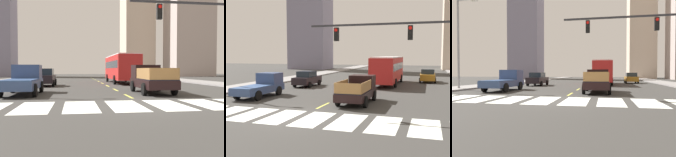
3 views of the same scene
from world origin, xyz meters
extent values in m
plane|color=#373633|center=(0.00, 0.00, 0.00)|extent=(160.00, 160.00, 0.00)
cube|color=gray|center=(-12.28, 18.00, 0.07)|extent=(3.72, 110.00, 0.15)
cube|color=white|center=(-6.94, 0.00, 0.00)|extent=(1.49, 3.72, 0.01)
cube|color=white|center=(-4.96, 0.00, 0.00)|extent=(1.49, 3.72, 0.01)
cube|color=white|center=(-2.98, 0.00, 0.00)|extent=(1.49, 3.72, 0.01)
cube|color=white|center=(-0.99, 0.00, 0.00)|extent=(1.49, 3.72, 0.01)
cube|color=white|center=(0.99, 0.00, 0.00)|extent=(1.49, 3.72, 0.01)
cube|color=white|center=(2.98, 0.00, 0.00)|extent=(1.49, 3.72, 0.01)
cube|color=white|center=(4.96, 0.00, 0.00)|extent=(1.49, 3.72, 0.01)
cube|color=#D2D04C|center=(0.00, 4.00, 0.00)|extent=(0.16, 2.40, 0.01)
cube|color=#D2D04C|center=(0.00, 9.00, 0.00)|extent=(0.16, 2.40, 0.01)
cube|color=#D2D04C|center=(0.00, 14.00, 0.00)|extent=(0.16, 2.40, 0.01)
cube|color=#D2D04C|center=(0.00, 19.00, 0.00)|extent=(0.16, 2.40, 0.01)
cube|color=#D2D04C|center=(0.00, 24.00, 0.00)|extent=(0.16, 2.40, 0.01)
cube|color=#D2D04C|center=(0.00, 29.00, 0.00)|extent=(0.16, 2.40, 0.01)
cube|color=#D2D04C|center=(0.00, 34.00, 0.00)|extent=(0.16, 2.40, 0.01)
cube|color=#D2D04C|center=(0.00, 39.00, 0.00)|extent=(0.16, 2.40, 0.01)
cube|color=black|center=(2.01, 5.75, 0.68)|extent=(1.96, 5.20, 0.56)
cube|color=black|center=(2.01, 7.45, 1.46)|extent=(1.84, 1.60, 1.00)
cube|color=#19232D|center=(2.01, 7.89, 1.64)|extent=(1.72, 0.08, 0.56)
cube|color=black|center=(2.01, 4.80, 0.99)|extent=(1.84, 3.30, 0.06)
cylinder|color=black|center=(1.03, 7.31, 0.40)|extent=(0.22, 0.80, 0.80)
cylinder|color=black|center=(2.99, 7.31, 0.40)|extent=(0.22, 0.80, 0.80)
cylinder|color=black|center=(1.03, 4.19, 0.40)|extent=(0.22, 0.80, 0.80)
cylinder|color=black|center=(2.99, 4.19, 0.40)|extent=(0.22, 0.80, 0.80)
cube|color=olive|center=(1.11, 4.80, 1.37)|extent=(0.06, 3.17, 0.70)
cube|color=olive|center=(2.91, 4.80, 1.37)|extent=(0.06, 3.17, 0.70)
cube|color=olive|center=(2.01, 3.22, 1.37)|extent=(1.80, 0.06, 0.70)
cube|color=navy|center=(-6.55, 5.93, 0.68)|extent=(1.96, 5.20, 0.56)
cube|color=navy|center=(-6.55, 7.63, 1.46)|extent=(1.84, 1.60, 1.00)
cube|color=#19232D|center=(-6.55, 8.07, 1.64)|extent=(1.72, 0.08, 0.56)
cube|color=navy|center=(-6.55, 4.98, 0.99)|extent=(1.84, 3.30, 0.06)
cylinder|color=black|center=(-7.53, 7.49, 0.40)|extent=(0.22, 0.80, 0.80)
cylinder|color=black|center=(-5.57, 7.49, 0.40)|extent=(0.22, 0.80, 0.80)
cylinder|color=black|center=(-7.53, 4.37, 0.40)|extent=(0.22, 0.80, 0.80)
cylinder|color=black|center=(-5.57, 4.37, 0.40)|extent=(0.22, 0.80, 0.80)
cube|color=red|center=(2.32, 19.37, 1.85)|extent=(2.50, 10.80, 2.70)
cube|color=#19232D|center=(2.32, 19.37, 2.20)|extent=(2.52, 9.94, 0.80)
cube|color=silver|center=(2.32, 19.37, 3.26)|extent=(2.40, 10.37, 0.12)
cylinder|color=black|center=(1.07, 22.71, 0.50)|extent=(0.22, 1.00, 1.00)
cylinder|color=black|center=(3.57, 22.71, 0.50)|extent=(0.22, 1.00, 1.00)
cylinder|color=black|center=(1.07, 16.40, 0.50)|extent=(0.22, 1.00, 1.00)
cylinder|color=black|center=(3.57, 16.40, 0.50)|extent=(0.22, 1.00, 1.00)
cube|color=#A86F1C|center=(6.84, 23.86, 0.70)|extent=(1.80, 4.40, 0.76)
cube|color=#1E2833|center=(6.84, 23.71, 1.40)|extent=(1.58, 2.11, 0.64)
cylinder|color=black|center=(5.94, 25.22, 0.32)|extent=(0.22, 0.64, 0.64)
cylinder|color=black|center=(7.74, 25.22, 0.32)|extent=(0.22, 0.64, 0.64)
cylinder|color=black|center=(5.94, 22.49, 0.32)|extent=(0.22, 0.64, 0.64)
cylinder|color=black|center=(7.74, 22.49, 0.32)|extent=(0.22, 0.64, 0.64)
cube|color=black|center=(-6.12, 14.73, 0.70)|extent=(1.80, 4.40, 0.76)
cube|color=#1E2833|center=(-6.12, 14.58, 1.40)|extent=(1.58, 2.11, 0.64)
cylinder|color=black|center=(-7.02, 16.09, 0.32)|extent=(0.22, 0.64, 0.64)
cylinder|color=black|center=(-5.22, 16.09, 0.32)|extent=(0.22, 0.64, 0.64)
cylinder|color=black|center=(-7.02, 13.36, 0.32)|extent=(0.22, 0.64, 0.64)
cylinder|color=black|center=(-5.22, 13.36, 0.32)|extent=(0.22, 0.64, 0.64)
cube|color=#2D2D33|center=(5.40, 2.63, 5.40)|extent=(11.25, 0.12, 0.12)
cube|color=black|center=(5.96, 2.63, 4.85)|extent=(0.28, 0.24, 0.84)
cylinder|color=red|center=(5.96, 2.50, 5.11)|extent=(0.20, 0.04, 0.20)
cylinder|color=black|center=(5.96, 2.50, 4.85)|extent=(0.20, 0.04, 0.20)
cylinder|color=black|center=(5.96, 2.50, 4.59)|extent=(0.20, 0.04, 0.20)
cube|color=black|center=(1.46, 2.63, 4.85)|extent=(0.28, 0.24, 0.84)
cylinder|color=red|center=(1.46, 2.50, 5.11)|extent=(0.20, 0.04, 0.20)
cylinder|color=black|center=(1.46, 2.50, 4.85)|extent=(0.20, 0.04, 0.20)
cylinder|color=black|center=(1.46, 2.50, 4.59)|extent=(0.20, 0.04, 0.20)
cylinder|color=gray|center=(-11.59, 6.41, 4.50)|extent=(0.20, 0.20, 9.00)
cube|color=gray|center=(-10.69, 6.41, 8.80)|extent=(1.80, 0.10, 0.10)
cube|color=silver|center=(-9.79, 6.41, 8.70)|extent=(0.60, 0.28, 0.16)
cube|color=gray|center=(-21.49, 50.56, 15.57)|extent=(9.35, 7.35, 31.14)
cube|color=beige|center=(13.62, 57.75, 16.32)|extent=(7.71, 9.43, 32.64)
camera|label=1|loc=(-3.24, -11.37, 1.63)|focal=41.52mm
camera|label=2|loc=(7.09, -14.08, 3.60)|focal=44.70mm
camera|label=3|loc=(2.65, -12.16, 1.61)|focal=33.95mm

